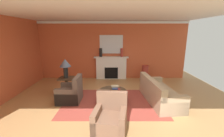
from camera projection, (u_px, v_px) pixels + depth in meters
name	position (u px, v px, depth m)	size (l,w,h in m)	color
ground_plane	(110.00, 102.00, 5.30)	(9.67, 9.67, 0.00)	tan
wall_fireplace	(111.00, 50.00, 7.92)	(8.04, 0.12, 3.04)	#C65633
wall_window	(3.00, 59.00, 5.25)	(0.12, 6.61, 3.04)	#C65633
ceiling_panel	(110.00, 13.00, 4.88)	(8.04, 6.61, 0.06)	white
crown_moulding	(111.00, 22.00, 7.51)	(8.04, 0.08, 0.12)	white
area_rug	(113.00, 102.00, 5.30)	(3.46, 2.34, 0.01)	#993D33
fireplace	(112.00, 68.00, 7.94)	(1.80, 0.35, 1.22)	white
mantel_mirror	(112.00, 44.00, 7.76)	(1.22, 0.04, 0.96)	silver
sofa	(159.00, 94.00, 5.31)	(1.10, 2.18, 0.85)	tan
armchair_near_window	(71.00, 93.00, 5.32)	(0.81, 0.81, 0.95)	brown
armchair_facing_fireplace	(111.00, 119.00, 3.73)	(0.92, 0.92, 0.95)	brown
coffee_table	(113.00, 94.00, 5.23)	(1.00, 1.00, 0.45)	#3D2D1E
side_table	(67.00, 85.00, 5.94)	(0.56, 0.56, 0.70)	#3D2D1E
table_lamp	(66.00, 65.00, 5.74)	(0.44, 0.44, 0.75)	black
vase_tall_corner	(145.00, 73.00, 7.68)	(0.34, 0.34, 0.80)	#9E3328
vase_mantel_left	(101.00, 52.00, 7.69)	(0.15, 0.15, 0.45)	black
vase_mantel_right	(122.00, 53.00, 7.69)	(0.14, 0.14, 0.44)	#9E3328
book_red_cover	(118.00, 90.00, 5.22)	(0.22, 0.18, 0.05)	maroon
book_art_folio	(115.00, 89.00, 5.17)	(0.20, 0.14, 0.03)	navy
book_small_novel	(115.00, 86.00, 5.33)	(0.26, 0.18, 0.04)	tan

